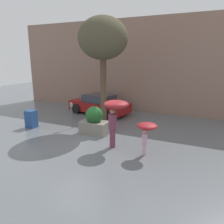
# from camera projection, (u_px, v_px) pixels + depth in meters

# --- Properties ---
(ground_plane) EXTENTS (40.00, 40.00, 0.00)m
(ground_plane) POSITION_uv_depth(u_px,v_px,m) (84.00, 142.00, 9.36)
(ground_plane) COLOR slate
(building_facade) EXTENTS (18.00, 0.30, 6.00)m
(building_facade) POSITION_uv_depth(u_px,v_px,m) (135.00, 66.00, 14.35)
(building_facade) COLOR #8C6B5B
(building_facade) RESTS_ON ground
(planter_box) EXTENTS (1.33, 0.83, 1.33)m
(planter_box) POSITION_uv_depth(u_px,v_px,m) (94.00, 122.00, 10.33)
(planter_box) COLOR gray
(planter_box) RESTS_ON ground
(person_adult) EXTENTS (0.98, 0.98, 1.94)m
(person_adult) POSITION_uv_depth(u_px,v_px,m) (115.00, 111.00, 8.50)
(person_adult) COLOR brown
(person_adult) RESTS_ON ground
(person_child) EXTENTS (0.74, 0.74, 1.27)m
(person_child) POSITION_uv_depth(u_px,v_px,m) (147.00, 129.00, 7.86)
(person_child) COLOR #D199B7
(person_child) RESTS_ON ground
(parked_car_near) EXTENTS (4.16, 2.53, 1.24)m
(parked_car_near) POSITION_uv_depth(u_px,v_px,m) (99.00, 105.00, 14.12)
(parked_car_near) COLOR maroon
(parked_car_near) RESTS_ON ground
(street_tree) EXTENTS (2.48, 2.48, 5.52)m
(street_tree) POSITION_uv_depth(u_px,v_px,m) (103.00, 40.00, 10.73)
(street_tree) COLOR brown
(street_tree) RESTS_ON ground
(parking_meter) EXTENTS (0.14, 0.14, 1.33)m
(parking_meter) POSITION_uv_depth(u_px,v_px,m) (71.00, 110.00, 11.06)
(parking_meter) COLOR #595B60
(parking_meter) RESTS_ON ground
(newspaper_box) EXTENTS (0.50, 0.44, 0.90)m
(newspaper_box) POSITION_uv_depth(u_px,v_px,m) (31.00, 119.00, 11.30)
(newspaper_box) COLOR navy
(newspaper_box) RESTS_ON ground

